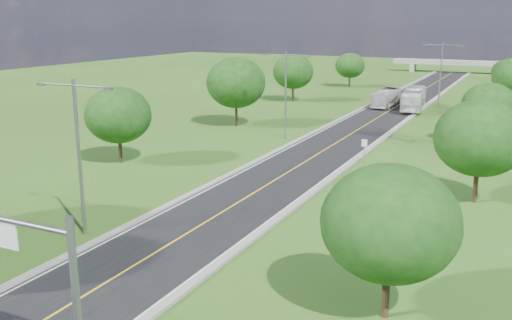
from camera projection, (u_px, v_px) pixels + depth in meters
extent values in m
plane|color=#2E4E16|center=(370.00, 123.00, 76.24)|extent=(260.00, 260.00, 0.00)
cube|color=black|center=(381.00, 116.00, 81.46)|extent=(8.00, 150.00, 0.06)
cube|color=gray|center=(353.00, 113.00, 83.25)|extent=(0.50, 150.00, 0.22)
cube|color=gray|center=(411.00, 117.00, 79.64)|extent=(0.50, 150.00, 0.22)
cylinder|color=slate|center=(78.00, 315.00, 19.69)|extent=(0.28, 0.28, 7.20)
cube|color=white|center=(4.00, 235.00, 20.46)|extent=(1.25, 0.06, 1.00)
cylinder|color=slate|center=(364.00, 151.00, 54.54)|extent=(0.08, 0.08, 2.40)
cube|color=white|center=(364.00, 143.00, 54.32)|extent=(0.55, 0.04, 0.70)
cube|color=gray|center=(413.00, 67.00, 150.04)|extent=(1.20, 3.00, 2.00)
cube|color=gray|center=(494.00, 70.00, 141.54)|extent=(1.20, 3.00, 2.00)
cube|color=gray|center=(453.00, 62.00, 145.40)|extent=(30.00, 3.00, 1.20)
cylinder|color=slate|center=(79.00, 159.00, 35.70)|extent=(0.22, 0.22, 10.00)
cylinder|color=slate|center=(56.00, 84.00, 35.18)|extent=(2.80, 0.12, 0.12)
cylinder|color=slate|center=(91.00, 87.00, 33.99)|extent=(2.80, 0.12, 0.12)
cube|color=slate|center=(41.00, 84.00, 35.75)|extent=(0.50, 0.25, 0.18)
cube|color=slate|center=(109.00, 89.00, 33.45)|extent=(0.50, 0.25, 0.18)
cylinder|color=slate|center=(286.00, 96.00, 64.49)|extent=(0.22, 0.22, 10.00)
cylinder|color=slate|center=(275.00, 55.00, 63.97)|extent=(2.80, 0.12, 0.12)
cylinder|color=slate|center=(298.00, 55.00, 62.78)|extent=(2.80, 0.12, 0.12)
cube|color=slate|center=(264.00, 55.00, 64.54)|extent=(0.50, 0.25, 0.18)
cube|color=slate|center=(309.00, 56.00, 62.24)|extent=(0.50, 0.25, 0.18)
cylinder|color=slate|center=(440.00, 75.00, 88.18)|extent=(0.22, 0.22, 10.00)
cylinder|color=slate|center=(433.00, 45.00, 87.67)|extent=(2.80, 0.12, 0.12)
cylinder|color=slate|center=(452.00, 45.00, 86.48)|extent=(2.80, 0.12, 0.12)
cube|color=slate|center=(425.00, 45.00, 88.23)|extent=(0.50, 0.25, 0.18)
cube|color=slate|center=(461.00, 46.00, 85.94)|extent=(0.50, 0.25, 0.18)
cylinder|color=black|center=(120.00, 149.00, 54.79)|extent=(0.36, 0.36, 2.70)
ellipsoid|color=#143B10|center=(118.00, 115.00, 53.99)|extent=(6.30, 6.30, 5.36)
cylinder|color=black|center=(236.00, 114.00, 73.49)|extent=(0.36, 0.36, 3.24)
ellipsoid|color=#143B10|center=(236.00, 83.00, 72.54)|extent=(7.56, 7.56, 6.43)
cylinder|color=black|center=(293.00, 93.00, 95.32)|extent=(0.36, 0.36, 2.88)
ellipsoid|color=#143B10|center=(293.00, 72.00, 94.47)|extent=(6.72, 6.72, 5.71)
cylinder|color=black|center=(349.00, 81.00, 115.24)|extent=(0.36, 0.36, 2.52)
ellipsoid|color=#143B10|center=(350.00, 65.00, 114.50)|extent=(5.88, 5.88, 5.00)
cylinder|color=black|center=(386.00, 290.00, 26.34)|extent=(0.36, 0.36, 2.70)
ellipsoid|color=#143B10|center=(390.00, 223.00, 25.54)|extent=(6.30, 6.30, 5.36)
cylinder|color=black|center=(476.00, 184.00, 42.92)|extent=(0.36, 0.36, 2.88)
ellipsoid|color=#143B10|center=(480.00, 138.00, 42.07)|extent=(6.72, 6.72, 5.71)
cylinder|color=black|center=(486.00, 134.00, 62.58)|extent=(0.36, 0.36, 2.52)
ellipsoid|color=#143B10|center=(489.00, 106.00, 61.84)|extent=(5.88, 5.88, 5.00)
cylinder|color=black|center=(505.00, 88.00, 104.69)|extent=(0.36, 0.36, 2.34)
ellipsoid|color=#143B10|center=(507.00, 72.00, 104.00)|extent=(5.46, 5.46, 4.64)
imported|color=silver|center=(414.00, 99.00, 86.09)|extent=(4.04, 12.15, 3.32)
imported|color=silver|center=(386.00, 97.00, 89.67)|extent=(2.50, 9.98, 2.77)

